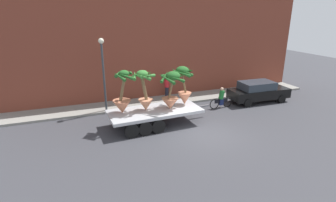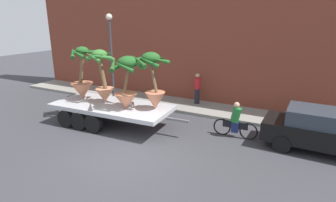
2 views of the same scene
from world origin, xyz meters
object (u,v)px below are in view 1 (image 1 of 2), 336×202
object	(u,v)px
street_lamp	(103,66)
cyclist	(221,99)
potted_palm_extra	(123,98)
potted_palm_rear	(171,91)
pedestrian_near_gate	(167,86)
potted_palm_front	(144,91)
potted_palm_middle	(184,85)
parked_car	(258,91)
flatbed_trailer	(151,114)

from	to	relation	value
street_lamp	cyclist	bearing A→B (deg)	-13.69
potted_palm_extra	cyclist	bearing A→B (deg)	8.75
potted_palm_rear	pedestrian_near_gate	xyz separation A→B (m)	(1.40, 4.57, -1.05)
potted_palm_front	pedestrian_near_gate	xyz separation A→B (m)	(2.96, 4.27, -1.15)
potted_palm_middle	parked_car	distance (m)	6.93
cyclist	street_lamp	world-z (taller)	street_lamp
cyclist	parked_car	xyz separation A→B (m)	(3.32, 0.22, 0.16)
potted_palm_extra	pedestrian_near_gate	distance (m)	6.07
potted_palm_extra	pedestrian_near_gate	world-z (taller)	potted_palm_extra
potted_palm_front	pedestrian_near_gate	world-z (taller)	potted_palm_front
cyclist	pedestrian_near_gate	distance (m)	4.35
potted_palm_extra	street_lamp	xyz separation A→B (m)	(-0.60, 3.01, 1.36)
potted_palm_front	street_lamp	distance (m)	3.71
flatbed_trailer	potted_palm_rear	distance (m)	1.82
potted_palm_middle	potted_palm_front	distance (m)	2.57
cyclist	pedestrian_near_gate	xyz separation A→B (m)	(-2.97, 3.16, 0.37)
flatbed_trailer	cyclist	bearing A→B (deg)	13.02
potted_palm_middle	potted_palm_extra	distance (m)	3.87
potted_palm_rear	parked_car	world-z (taller)	potted_palm_rear
potted_palm_front	cyclist	size ratio (longest dim) A/B	1.32
parked_car	pedestrian_near_gate	size ratio (longest dim) A/B	2.69
potted_palm_front	cyclist	world-z (taller)	potted_palm_front
flatbed_trailer	potted_palm_front	distance (m)	1.48
potted_palm_front	potted_palm_middle	bearing A→B (deg)	4.09
potted_palm_front	parked_car	xyz separation A→B (m)	(9.24, 1.34, -1.37)
cyclist	potted_palm_front	bearing A→B (deg)	-169.30
cyclist	parked_car	size ratio (longest dim) A/B	0.40
potted_palm_rear	parked_car	xyz separation A→B (m)	(7.69, 1.64, -1.27)
potted_palm_front	cyclist	xyz separation A→B (m)	(5.92, 1.12, -1.53)
potted_palm_middle	potted_palm_front	size ratio (longest dim) A/B	1.00
potted_palm_rear	street_lamp	world-z (taller)	street_lamp
pedestrian_near_gate	potted_palm_extra	bearing A→B (deg)	-134.86
flatbed_trailer	cyclist	xyz separation A→B (m)	(5.60, 1.30, -0.09)
potted_palm_rear	cyclist	distance (m)	4.81
parked_car	potted_palm_extra	bearing A→B (deg)	-172.80
parked_car	street_lamp	bearing A→B (deg)	171.40
flatbed_trailer	cyclist	world-z (taller)	cyclist
flatbed_trailer	potted_palm_front	bearing A→B (deg)	151.05
flatbed_trailer	street_lamp	size ratio (longest dim) A/B	1.36
potted_palm_extra	street_lamp	distance (m)	3.36
potted_palm_rear	potted_palm_front	size ratio (longest dim) A/B	0.94
parked_car	street_lamp	size ratio (longest dim) A/B	0.95
parked_car	pedestrian_near_gate	xyz separation A→B (m)	(-6.29, 2.93, 0.22)
potted_palm_extra	flatbed_trailer	bearing A→B (deg)	-6.57
flatbed_trailer	pedestrian_near_gate	world-z (taller)	pedestrian_near_gate
cyclist	pedestrian_near_gate	world-z (taller)	pedestrian_near_gate
potted_palm_rear	parked_car	distance (m)	7.96
potted_palm_middle	parked_car	world-z (taller)	potted_palm_middle
potted_palm_rear	pedestrian_near_gate	distance (m)	4.90
cyclist	street_lamp	distance (m)	8.44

